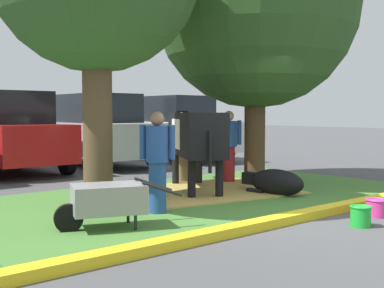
{
  "coord_description": "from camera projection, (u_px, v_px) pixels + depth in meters",
  "views": [
    {
      "loc": [
        -5.76,
        -4.56,
        1.49
      ],
      "look_at": [
        0.29,
        2.68,
        0.9
      ],
      "focal_mm": 46.54,
      "sensor_mm": 36.0,
      "label": 1
    }
  ],
  "objects": [
    {
      "name": "shade_tree_right",
      "position": [
        256.0,
        6.0,
        10.38
      ],
      "size": [
        4.27,
        4.27,
        5.86
      ],
      "color": "#4C3823",
      "rests_on": "ground"
    },
    {
      "name": "ground_plane",
      "position": [
        294.0,
        215.0,
        7.27
      ],
      "size": [
        80.0,
        80.0,
        0.0
      ],
      "primitive_type": "plane",
      "color": "#4C4C4F"
    },
    {
      "name": "bucket_green",
      "position": [
        361.0,
        216.0,
        6.51
      ],
      "size": [
        0.28,
        0.28,
        0.27
      ],
      "color": "green",
      "rests_on": "ground"
    },
    {
      "name": "person_handler",
      "position": [
        157.0,
        160.0,
        7.29
      ],
      "size": [
        0.39,
        0.41,
        1.51
      ],
      "color": "#23478C",
      "rests_on": "ground"
    },
    {
      "name": "hay_bedding",
      "position": [
        202.0,
        191.0,
        9.28
      ],
      "size": [
        3.54,
        2.88,
        0.04
      ],
      "primitive_type": "cube",
      "rotation": [
        0.0,
        0.0,
        -0.16
      ],
      "color": "tan",
      "rests_on": "ground"
    },
    {
      "name": "calf_lying",
      "position": [
        275.0,
        182.0,
        8.97
      ],
      "size": [
        0.57,
        1.32,
        0.48
      ],
      "color": "black",
      "rests_on": "ground"
    },
    {
      "name": "bucket_pink",
      "position": [
        377.0,
        207.0,
        7.14
      ],
      "size": [
        0.32,
        0.32,
        0.25
      ],
      "color": "#EA3893",
      "rests_on": "ground"
    },
    {
      "name": "person_visitor_near",
      "position": [
        229.0,
        145.0,
        10.49
      ],
      "size": [
        0.38,
        0.42,
        1.53
      ],
      "color": "maroon",
      "rests_on": "ground"
    },
    {
      "name": "person_visitor_far",
      "position": [
        182.0,
        146.0,
        10.52
      ],
      "size": [
        0.42,
        0.38,
        1.51
      ],
      "color": "#9E7F5B",
      "rests_on": "ground"
    },
    {
      "name": "curb_yellow",
      "position": [
        311.0,
        214.0,
        7.06
      ],
      "size": [
        9.53,
        0.24,
        0.12
      ],
      "primitive_type": "cube",
      "color": "yellow",
      "rests_on": "ground"
    },
    {
      "name": "hatchback_white",
      "position": [
        175.0,
        129.0,
        15.88
      ],
      "size": [
        2.02,
        4.4,
        2.02
      ],
      "color": "silver",
      "rests_on": "ground"
    },
    {
      "name": "sedan_red",
      "position": [
        8.0,
        133.0,
        12.51
      ],
      "size": [
        2.02,
        4.4,
        2.02
      ],
      "color": "red",
      "rests_on": "ground"
    },
    {
      "name": "wheelbarrow",
      "position": [
        106.0,
        200.0,
        6.33
      ],
      "size": [
        1.6,
        0.98,
        0.63
      ],
      "color": "gray",
      "rests_on": "ground"
    },
    {
      "name": "grass_island",
      "position": [
        202.0,
        196.0,
        8.88
      ],
      "size": [
        8.33,
        4.44,
        0.02
      ],
      "primitive_type": "cube",
      "color": "#477A33",
      "rests_on": "ground"
    },
    {
      "name": "sedan_silver",
      "position": [
        99.0,
        131.0,
        14.1
      ],
      "size": [
        2.02,
        4.4,
        2.02
      ],
      "color": "silver",
      "rests_on": "ground"
    },
    {
      "name": "cow_holstein",
      "position": [
        194.0,
        134.0,
        9.47
      ],
      "size": [
        1.87,
        2.9,
        1.54
      ],
      "color": "black",
      "rests_on": "ground"
    }
  ]
}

